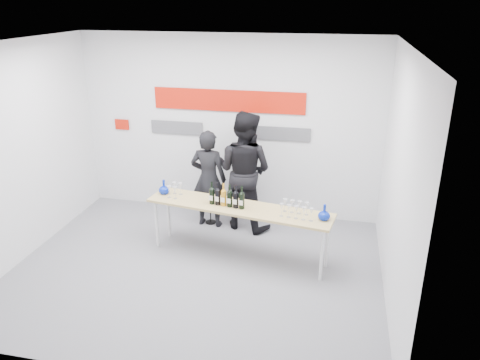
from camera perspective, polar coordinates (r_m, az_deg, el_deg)
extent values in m
plane|color=slate|center=(6.60, -5.38, -10.82)|extent=(5.00, 5.00, 0.00)
cube|color=silver|center=(7.77, -1.36, 6.44)|extent=(5.00, 0.04, 3.00)
cube|color=red|center=(7.64, -1.44, 9.65)|extent=(2.50, 0.02, 0.35)
cube|color=#59595E|center=(8.01, -7.72, 6.34)|extent=(0.90, 0.02, 0.22)
cube|color=#59595E|center=(7.60, 5.23, 5.63)|extent=(0.90, 0.02, 0.22)
cube|color=red|center=(8.40, -14.20, 6.58)|extent=(0.25, 0.02, 0.18)
cube|color=tan|center=(6.52, -0.19, -3.38)|extent=(2.70, 0.94, 0.04)
cylinder|color=silver|center=(7.05, -10.13, -5.28)|extent=(0.04, 0.04, 0.76)
cylinder|color=silver|center=(6.25, 9.93, -9.00)|extent=(0.04, 0.04, 0.76)
cylinder|color=silver|center=(7.32, -8.71, -4.14)|extent=(0.04, 0.04, 0.76)
cylinder|color=silver|center=(6.55, 10.58, -7.52)|extent=(0.04, 0.04, 0.76)
imported|color=black|center=(7.47, -3.85, 0.13)|extent=(0.60, 0.41, 1.60)
imported|color=black|center=(7.35, 0.53, 1.12)|extent=(1.11, 0.98, 1.92)
cylinder|color=black|center=(7.84, -3.59, -5.13)|extent=(0.17, 0.17, 0.02)
cylinder|color=black|center=(7.55, -3.71, -0.36)|extent=(0.02, 0.02, 1.43)
sphere|color=black|center=(7.29, -3.91, 4.91)|extent=(0.05, 0.05, 0.05)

